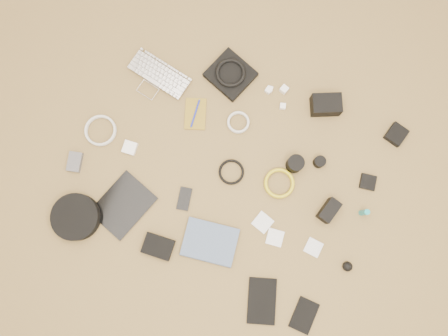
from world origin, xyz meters
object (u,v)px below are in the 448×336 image
(dslr_camera, at_px, (326,105))
(tablet, at_px, (123,205))
(laptop, at_px, (155,81))
(phone, at_px, (184,199))
(headphone_case, at_px, (76,217))
(paperback, at_px, (205,262))

(dslr_camera, height_order, tablet, dslr_camera)
(laptop, bearing_deg, phone, -41.97)
(tablet, bearing_deg, laptop, 118.59)
(dslr_camera, relative_size, headphone_case, 0.63)
(phone, bearing_deg, tablet, -162.86)
(phone, xyz_separation_m, paperback, (0.19, -0.23, 0.01))
(tablet, height_order, headphone_case, headphone_case)
(tablet, height_order, phone, tablet)
(headphone_case, bearing_deg, tablet, 35.06)
(headphone_case, xyz_separation_m, paperback, (0.61, 0.02, -0.02))
(dslr_camera, distance_m, paperback, 0.91)
(dslr_camera, xyz_separation_m, paperback, (-0.28, -0.87, -0.03))
(laptop, relative_size, tablet, 1.16)
(laptop, height_order, headphone_case, headphone_case)
(dslr_camera, distance_m, tablet, 1.04)
(phone, relative_size, headphone_case, 0.50)
(laptop, distance_m, dslr_camera, 0.82)
(laptop, distance_m, tablet, 0.60)
(dslr_camera, height_order, paperback, dslr_camera)
(tablet, relative_size, headphone_case, 1.21)
(tablet, bearing_deg, phone, 46.97)
(headphone_case, relative_size, paperback, 0.90)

